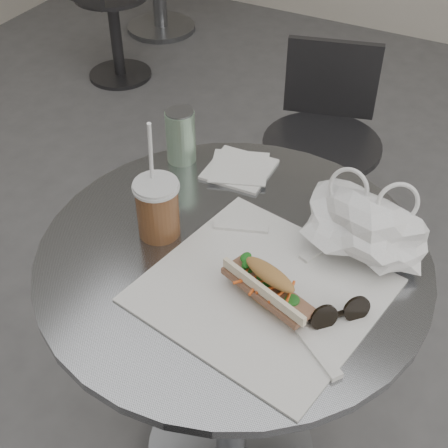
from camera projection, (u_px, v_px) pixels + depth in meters
The scene contains 10 objects.
cafe_table at pixel (232, 342), 1.38m from camera, with size 0.76×0.76×0.74m.
chair_far at pixel (319, 170), 2.10m from camera, with size 0.39×0.42×0.72m.
bg_chair at pixel (108, 22), 3.05m from camera, with size 0.36×0.39×0.68m.
sandwich_paper at pixel (263, 290), 1.12m from camera, with size 0.39×0.37×0.00m, color white.
banh_mi at pixel (268, 287), 1.08m from camera, with size 0.23×0.16×0.07m.
iced_coffee at pixel (158, 207), 1.20m from camera, with size 0.09×0.09×0.26m.
sunglasses at pixel (339, 314), 1.06m from camera, with size 0.09×0.09×0.05m.
plastic_bag at pixel (364, 227), 1.17m from camera, with size 0.23×0.18×0.11m, color white, non-canonical shape.
napkin_stack at pixel (239, 169), 1.39m from camera, with size 0.16×0.16×0.01m.
drink_can at pixel (181, 136), 1.39m from camera, with size 0.07×0.07×0.13m.
Camera 1 is at (0.39, -0.57, 1.57)m, focal length 50.00 mm.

